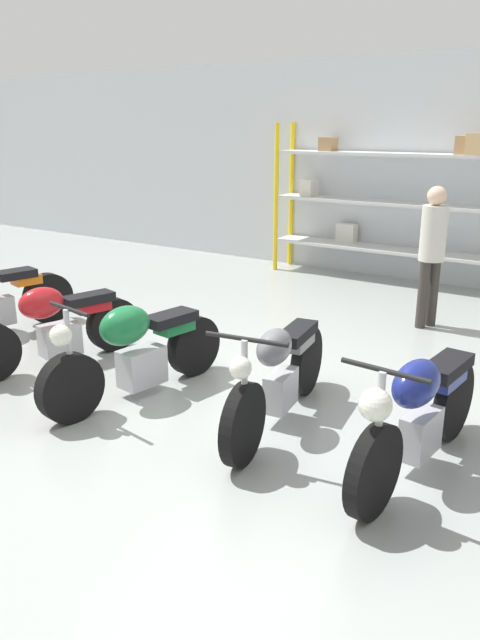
# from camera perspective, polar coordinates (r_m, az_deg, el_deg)

# --- Properties ---
(ground_plane) EXTENTS (30.00, 30.00, 0.00)m
(ground_plane) POSITION_cam_1_polar(r_m,az_deg,el_deg) (5.99, -2.14, -7.37)
(ground_plane) COLOR #9EA3A0
(back_wall) EXTENTS (30.00, 0.08, 3.60)m
(back_wall) POSITION_cam_1_polar(r_m,az_deg,el_deg) (10.72, 16.64, 12.94)
(back_wall) COLOR silver
(back_wall) RESTS_ON ground_plane
(shelving_rack) EXTENTS (4.66, 0.63, 2.54)m
(shelving_rack) POSITION_cam_1_polar(r_m,az_deg,el_deg) (10.45, 15.14, 10.73)
(shelving_rack) COLOR yellow
(shelving_rack) RESTS_ON ground_plane
(motorcycle_red) EXTENTS (0.79, 2.01, 1.01)m
(motorcycle_red) POSITION_cam_1_polar(r_m,az_deg,el_deg) (6.98, -16.73, -0.50)
(motorcycle_red) COLOR black
(motorcycle_red) RESTS_ON ground_plane
(motorcycle_green) EXTENTS (0.62, 2.11, 1.04)m
(motorcycle_green) POSITION_cam_1_polar(r_m,az_deg,el_deg) (6.00, -9.46, -2.76)
(motorcycle_green) COLOR black
(motorcycle_green) RESTS_ON ground_plane
(motorcycle_grey) EXTENTS (0.66, 2.13, 1.02)m
(motorcycle_grey) POSITION_cam_1_polar(r_m,az_deg,el_deg) (5.38, 3.61, -4.88)
(motorcycle_grey) COLOR black
(motorcycle_grey) RESTS_ON ground_plane
(motorcycle_blue) EXTENTS (0.61, 2.07, 1.05)m
(motorcycle_blue) POSITION_cam_1_polar(r_m,az_deg,el_deg) (4.79, 16.08, -8.03)
(motorcycle_blue) COLOR black
(motorcycle_blue) RESTS_ON ground_plane
(person_browsing) EXTENTS (0.43, 0.43, 1.80)m
(person_browsing) POSITION_cam_1_polar(r_m,az_deg,el_deg) (8.22, 17.18, 6.55)
(person_browsing) COLOR #38332D
(person_browsing) RESTS_ON ground_plane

